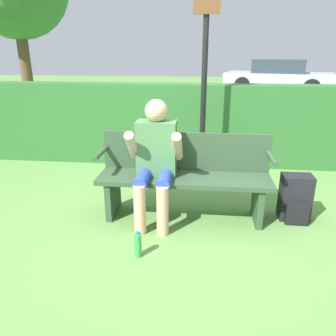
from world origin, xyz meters
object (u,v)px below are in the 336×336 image
park_bench (184,175)px  person_seated (155,156)px  signpost (204,78)px  backpack (295,199)px  water_bottle (138,245)px  parked_car (278,76)px

park_bench → person_seated: (-0.28, -0.11, 0.22)m
signpost → backpack: bearing=-48.9°
person_seated → water_bottle: (-0.05, -0.69, -0.55)m
park_bench → parked_car: 11.85m
person_seated → backpack: size_ratio=2.54×
parked_car → water_bottle: bearing=-90.3°
backpack → parked_car: 11.59m
park_bench → parked_car: bearing=74.1°
person_seated → signpost: signpost is taller
backpack → parked_car: parked_car is taller
park_bench → parked_car: (3.24, 11.40, 0.19)m
park_bench → water_bottle: (-0.33, -0.80, -0.33)m
backpack → parked_car: size_ratio=0.10×
park_bench → parked_car: parked_car is taller
backpack → parked_car: (2.12, 11.38, 0.40)m
backpack → water_bottle: backpack is taller
water_bottle → parked_car: (3.57, 12.19, 0.52)m
park_bench → water_bottle: 0.93m
parked_car → person_seated: bearing=-91.0°
person_seated → backpack: 1.47m
person_seated → water_bottle: person_seated is taller
person_seated → parked_car: 12.03m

